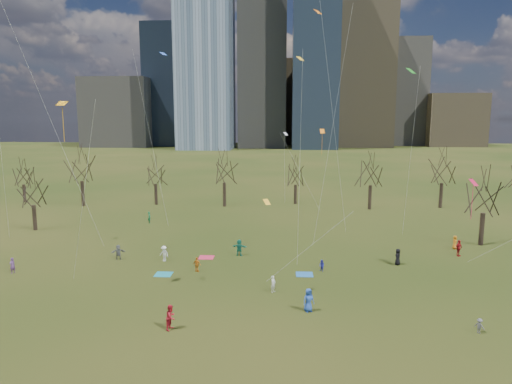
# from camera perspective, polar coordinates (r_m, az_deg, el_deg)

# --- Properties ---
(ground) EXTENTS (500.00, 500.00, 0.00)m
(ground) POSITION_cam_1_polar(r_m,az_deg,el_deg) (38.18, -1.10, -13.33)
(ground) COLOR black
(ground) RESTS_ON ground
(downtown_skyline) EXTENTS (212.50, 78.00, 118.00)m
(downtown_skyline) POSITION_cam_1_polar(r_m,az_deg,el_deg) (247.09, 2.26, 14.76)
(downtown_skyline) COLOR slate
(downtown_skyline) RESTS_ON ground
(bare_tree_row) EXTENTS (113.04, 29.80, 9.50)m
(bare_tree_row) POSITION_cam_1_polar(r_m,az_deg,el_deg) (72.95, 1.11, 2.44)
(bare_tree_row) COLOR black
(bare_tree_row) RESTS_ON ground
(blanket_teal) EXTENTS (1.60, 1.50, 0.03)m
(blanket_teal) POSITION_cam_1_polar(r_m,az_deg,el_deg) (44.80, -11.49, -10.05)
(blanket_teal) COLOR teal
(blanket_teal) RESTS_ON ground
(blanket_navy) EXTENTS (1.60, 1.50, 0.03)m
(blanket_navy) POSITION_cam_1_polar(r_m,az_deg,el_deg) (44.15, 6.08, -10.20)
(blanket_navy) COLOR #2361A7
(blanket_navy) RESTS_ON ground
(blanket_crimson) EXTENTS (1.60, 1.50, 0.03)m
(blanket_crimson) POSITION_cam_1_polar(r_m,az_deg,el_deg) (49.29, -6.23, -8.13)
(blanket_crimson) COLOR #CC284C
(blanket_crimson) RESTS_ON ground
(person_0) EXTENTS (1.04, 0.88, 1.82)m
(person_0) POSITION_cam_1_polar(r_m,az_deg,el_deg) (35.99, 6.59, -13.27)
(person_0) COLOR blue
(person_0) RESTS_ON ground
(person_1) EXTENTS (0.57, 0.63, 1.44)m
(person_1) POSITION_cam_1_polar(r_m,az_deg,el_deg) (39.52, 2.17, -11.42)
(person_1) COLOR white
(person_1) RESTS_ON ground
(person_2) EXTENTS (0.88, 1.02, 1.80)m
(person_2) POSITION_cam_1_polar(r_m,az_deg,el_deg) (33.52, -10.58, -15.12)
(person_2) COLOR #B31926
(person_2) RESTS_ON ground
(person_3) EXTENTS (0.76, 0.78, 1.07)m
(person_3) POSITION_cam_1_polar(r_m,az_deg,el_deg) (36.05, 26.14, -14.79)
(person_3) COLOR #5D5D62
(person_3) RESTS_ON ground
(person_4) EXTENTS (0.92, 0.65, 1.46)m
(person_4) POSITION_cam_1_polar(r_m,az_deg,el_deg) (44.77, -7.38, -8.99)
(person_4) COLOR orange
(person_4) RESTS_ON ground
(person_5) EXTENTS (1.74, 0.86, 1.79)m
(person_5) POSITION_cam_1_polar(r_m,az_deg,el_deg) (49.48, -2.10, -6.95)
(person_5) COLOR #1A7964
(person_5) RESTS_ON ground
(person_6) EXTENTS (0.84, 0.97, 1.67)m
(person_6) POSITION_cam_1_polar(r_m,az_deg,el_deg) (48.59, 17.31, -7.74)
(person_6) COLOR black
(person_6) RESTS_ON ground
(person_7) EXTENTS (0.56, 0.66, 1.54)m
(person_7) POSITION_cam_1_polar(r_m,az_deg,el_deg) (49.80, -28.17, -8.10)
(person_7) COLOR #72458A
(person_7) RESTS_ON ground
(person_8) EXTENTS (0.70, 0.71, 1.15)m
(person_8) POSITION_cam_1_polar(r_m,az_deg,el_deg) (45.06, 8.23, -9.09)
(person_8) COLOR #292EB5
(person_8) RESTS_ON ground
(person_9) EXTENTS (1.21, 1.00, 1.64)m
(person_9) POSITION_cam_1_polar(r_m,az_deg,el_deg) (48.54, -11.42, -7.55)
(person_9) COLOR white
(person_9) RESTS_ON ground
(person_10) EXTENTS (1.10, 0.93, 1.77)m
(person_10) POSITION_cam_1_polar(r_m,az_deg,el_deg) (53.88, 24.00, -6.42)
(person_10) COLOR #AA181C
(person_10) RESTS_ON ground
(person_11) EXTENTS (1.52, 0.98, 1.56)m
(person_11) POSITION_cam_1_polar(r_m,az_deg,el_deg) (50.30, -16.83, -7.21)
(person_11) COLOR slate
(person_11) RESTS_ON ground
(person_12) EXTENTS (0.73, 0.88, 1.55)m
(person_12) POSITION_cam_1_polar(r_m,az_deg,el_deg) (56.60, 23.60, -5.79)
(person_12) COLOR orange
(person_12) RESTS_ON ground
(person_13) EXTENTS (0.62, 0.70, 1.62)m
(person_13) POSITION_cam_1_polar(r_m,az_deg,el_deg) (66.43, -13.18, -3.10)
(person_13) COLOR #197041
(person_13) RESTS_ON ground
(kites_airborne) EXTENTS (64.82, 44.03, 31.51)m
(kites_airborne) POSITION_cam_1_polar(r_m,az_deg,el_deg) (48.93, 5.93, 7.50)
(kites_airborne) COLOR orange
(kites_airborne) RESTS_ON ground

